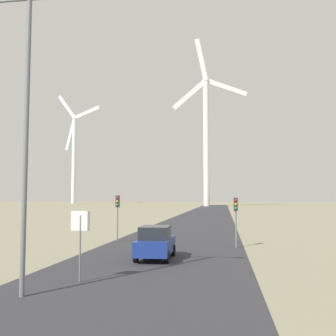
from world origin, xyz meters
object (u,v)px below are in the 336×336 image
at_px(streetlamp, 27,105).
at_px(wind_turbine_far_left, 74,151).
at_px(traffic_light_post_near_left, 118,208).
at_px(car_approaching, 155,243).
at_px(wind_turbine_left, 206,130).
at_px(traffic_light_post_near_right, 236,211).
at_px(stop_sign_near, 80,232).

height_order(streetlamp, wind_turbine_far_left, wind_turbine_far_left).
bearing_deg(wind_turbine_far_left, traffic_light_post_near_left, -67.29).
xyz_separation_m(car_approaching, wind_turbine_left, (-2.70, 126.89, 28.21)).
distance_m(streetlamp, wind_turbine_far_left, 204.64).
height_order(traffic_light_post_near_left, car_approaching, traffic_light_post_near_left).
xyz_separation_m(traffic_light_post_near_right, wind_turbine_far_left, (-81.36, 175.40, 26.09)).
xyz_separation_m(traffic_light_post_near_left, wind_turbine_far_left, (-72.37, 172.96, 25.97)).
bearing_deg(traffic_light_post_near_right, traffic_light_post_near_left, 164.82).
xyz_separation_m(stop_sign_near, traffic_light_post_near_right, (6.62, 11.80, 0.48)).
bearing_deg(traffic_light_post_near_left, streetlamp, -85.80).
xyz_separation_m(traffic_light_post_near_right, wind_turbine_left, (-7.30, 121.39, 26.62)).
bearing_deg(wind_turbine_left, stop_sign_near, -89.70).
xyz_separation_m(wind_turbine_far_left, wind_turbine_left, (74.06, -54.01, 0.53)).
bearing_deg(car_approaching, traffic_light_post_near_left, 118.92).
relative_size(stop_sign_near, wind_turbine_left, 0.04).
bearing_deg(stop_sign_near, car_approaching, 72.29).
distance_m(traffic_light_post_near_right, car_approaching, 7.35).
bearing_deg(car_approaching, wind_turbine_left, 91.22).
bearing_deg(stop_sign_near, traffic_light_post_near_left, 99.46).
relative_size(traffic_light_post_near_left, wind_turbine_left, 0.06).
distance_m(streetlamp, stop_sign_near, 5.46).
distance_m(streetlamp, car_approaching, 11.01).
relative_size(streetlamp, car_approaching, 2.61).
distance_m(traffic_light_post_near_left, wind_turbine_far_left, 189.28).
bearing_deg(traffic_light_post_near_left, stop_sign_near, -80.54).
bearing_deg(traffic_light_post_near_left, car_approaching, -61.08).
xyz_separation_m(streetlamp, stop_sign_near, (1.14, 2.49, -4.72)).
relative_size(stop_sign_near, traffic_light_post_near_right, 0.85).
distance_m(car_approaching, wind_turbine_left, 130.02).
height_order(streetlamp, traffic_light_post_near_right, streetlamp).
bearing_deg(car_approaching, wind_turbine_far_left, 112.99).
relative_size(traffic_light_post_near_left, car_approaching, 0.86).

